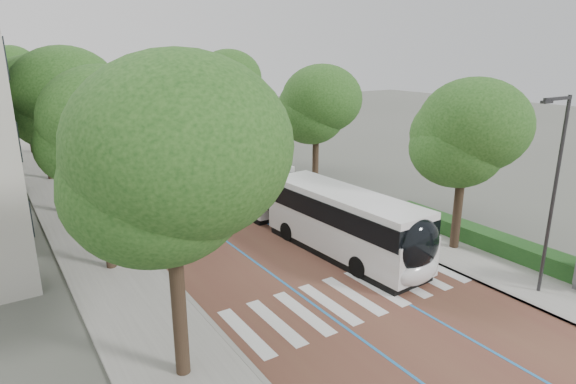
# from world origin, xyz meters

# --- Properties ---
(ground) EXTENTS (160.00, 160.00, 0.00)m
(ground) POSITION_xyz_m (0.00, 0.00, 0.00)
(ground) COLOR #51544C
(ground) RESTS_ON ground
(road) EXTENTS (11.00, 140.00, 0.02)m
(road) POSITION_xyz_m (0.00, 40.00, 0.01)
(road) COLOR brown
(road) RESTS_ON ground
(sidewalk_left) EXTENTS (4.00, 140.00, 0.12)m
(sidewalk_left) POSITION_xyz_m (-7.50, 40.00, 0.06)
(sidewalk_left) COLOR gray
(sidewalk_left) RESTS_ON ground
(sidewalk_right) EXTENTS (4.00, 140.00, 0.12)m
(sidewalk_right) POSITION_xyz_m (7.50, 40.00, 0.06)
(sidewalk_right) COLOR gray
(sidewalk_right) RESTS_ON ground
(kerb_left) EXTENTS (0.20, 140.00, 0.14)m
(kerb_left) POSITION_xyz_m (-5.60, 40.00, 0.06)
(kerb_left) COLOR gray
(kerb_left) RESTS_ON ground
(kerb_right) EXTENTS (0.20, 140.00, 0.14)m
(kerb_right) POSITION_xyz_m (5.60, 40.00, 0.06)
(kerb_right) COLOR gray
(kerb_right) RESTS_ON ground
(zebra_crossing) EXTENTS (10.55, 3.60, 0.01)m
(zebra_crossing) POSITION_xyz_m (0.20, 1.00, 0.03)
(zebra_crossing) COLOR silver
(zebra_crossing) RESTS_ON ground
(lane_line_left) EXTENTS (0.12, 126.00, 0.01)m
(lane_line_left) POSITION_xyz_m (-1.60, 40.00, 0.02)
(lane_line_left) COLOR #2471B5
(lane_line_left) RESTS_ON road
(lane_line_right) EXTENTS (0.12, 126.00, 0.01)m
(lane_line_right) POSITION_xyz_m (1.60, 40.00, 0.02)
(lane_line_right) COLOR #2471B5
(lane_line_right) RESTS_ON road
(hedge) EXTENTS (1.20, 14.00, 0.80)m
(hedge) POSITION_xyz_m (9.10, 0.00, 0.52)
(hedge) COLOR #18451A
(hedge) RESTS_ON sidewalk_right
(streetlight_near) EXTENTS (1.82, 0.20, 8.00)m
(streetlight_near) POSITION_xyz_m (6.62, -3.00, 4.82)
(streetlight_near) COLOR #2C2C2F
(streetlight_near) RESTS_ON sidewalk_right
(streetlight_far) EXTENTS (1.82, 0.20, 8.00)m
(streetlight_far) POSITION_xyz_m (6.62, 22.00, 4.82)
(streetlight_far) COLOR #2C2C2F
(streetlight_far) RESTS_ON sidewalk_right
(lamp_post_left) EXTENTS (0.14, 0.14, 8.00)m
(lamp_post_left) POSITION_xyz_m (-6.10, 8.00, 4.12)
(lamp_post_left) COLOR #2C2C2F
(lamp_post_left) RESTS_ON sidewalk_left
(trees_left) EXTENTS (6.12, 60.89, 9.76)m
(trees_left) POSITION_xyz_m (-7.50, 24.17, 6.65)
(trees_left) COLOR black
(trees_left) RESTS_ON ground
(trees_right) EXTENTS (5.90, 47.11, 9.27)m
(trees_right) POSITION_xyz_m (7.70, 21.50, 6.22)
(trees_right) COLOR black
(trees_right) RESTS_ON ground
(lead_bus) EXTENTS (3.43, 18.50, 3.20)m
(lead_bus) POSITION_xyz_m (2.32, 8.35, 1.63)
(lead_bus) COLOR black
(lead_bus) RESTS_ON ground
(bus_queued_0) EXTENTS (3.15, 12.51, 3.20)m
(bus_queued_0) POSITION_xyz_m (2.85, 24.21, 1.62)
(bus_queued_0) COLOR silver
(bus_queued_0) RESTS_ON ground
(bus_queued_1) EXTENTS (2.80, 12.45, 3.20)m
(bus_queued_1) POSITION_xyz_m (2.72, 37.25, 1.62)
(bus_queued_1) COLOR silver
(bus_queued_1) RESTS_ON ground
(bus_queued_2) EXTENTS (2.57, 12.40, 3.20)m
(bus_queued_2) POSITION_xyz_m (2.88, 50.83, 1.62)
(bus_queued_2) COLOR silver
(bus_queued_2) RESTS_ON ground
(bus_queued_3) EXTENTS (2.61, 12.41, 3.20)m
(bus_queued_3) POSITION_xyz_m (2.65, 64.39, 1.62)
(bus_queued_3) COLOR silver
(bus_queued_3) RESTS_ON ground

